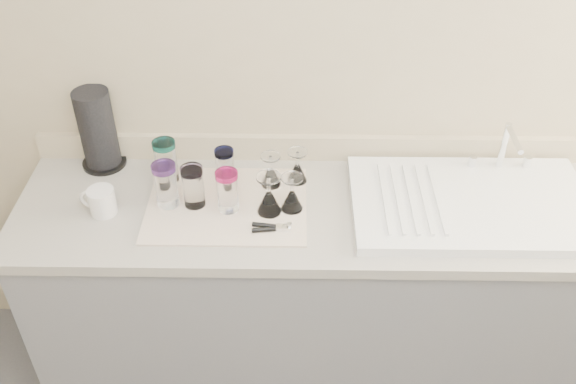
{
  "coord_description": "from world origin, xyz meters",
  "views": [
    {
      "loc": [
        -0.05,
        -0.52,
        2.32
      ],
      "look_at": [
        -0.08,
        1.15,
        1.0
      ],
      "focal_mm": 40.0,
      "sensor_mm": 36.0,
      "label": 1
    }
  ],
  "objects_px": {
    "tumbler_teal": "(166,161)",
    "white_mug": "(101,201)",
    "sink_unit": "(472,203)",
    "goblet_front_right": "(292,198)",
    "tumbler_magenta": "(166,184)",
    "goblet_back_left": "(271,175)",
    "goblet_front_left": "(269,200)",
    "tumbler_blue": "(193,186)",
    "goblet_back_right": "(297,171)",
    "tumbler_purple": "(225,166)",
    "tumbler_lavender": "(228,190)",
    "can_opener": "(272,228)",
    "paper_towel_roll": "(98,130)"
  },
  "relations": [
    {
      "from": "tumbler_teal",
      "to": "white_mug",
      "type": "height_order",
      "value": "tumbler_teal"
    },
    {
      "from": "sink_unit",
      "to": "goblet_front_right",
      "type": "distance_m",
      "value": 0.62
    },
    {
      "from": "tumbler_magenta",
      "to": "goblet_front_right",
      "type": "xyz_separation_m",
      "value": [
        0.43,
        -0.02,
        -0.04
      ]
    },
    {
      "from": "goblet_back_left",
      "to": "goblet_front_left",
      "type": "bearing_deg",
      "value": -90.14
    },
    {
      "from": "sink_unit",
      "to": "goblet_front_left",
      "type": "bearing_deg",
      "value": -176.54
    },
    {
      "from": "tumbler_blue",
      "to": "goblet_back_right",
      "type": "xyz_separation_m",
      "value": [
        0.35,
        0.14,
        -0.03
      ]
    },
    {
      "from": "tumbler_purple",
      "to": "tumbler_magenta",
      "type": "xyz_separation_m",
      "value": [
        -0.19,
        -0.13,
        0.01
      ]
    },
    {
      "from": "tumbler_blue",
      "to": "sink_unit",
      "type": "bearing_deg",
      "value": 0.46
    },
    {
      "from": "goblet_back_left",
      "to": "goblet_back_right",
      "type": "relative_size",
      "value": 0.99
    },
    {
      "from": "sink_unit",
      "to": "tumbler_lavender",
      "type": "height_order",
      "value": "sink_unit"
    },
    {
      "from": "tumbler_blue",
      "to": "white_mug",
      "type": "xyz_separation_m",
      "value": [
        -0.31,
        -0.04,
        -0.04
      ]
    },
    {
      "from": "sink_unit",
      "to": "white_mug",
      "type": "bearing_deg",
      "value": -177.95
    },
    {
      "from": "tumbler_blue",
      "to": "white_mug",
      "type": "bearing_deg",
      "value": -173.09
    },
    {
      "from": "goblet_front_left",
      "to": "sink_unit",
      "type": "bearing_deg",
      "value": 3.46
    },
    {
      "from": "tumbler_teal",
      "to": "goblet_back_right",
      "type": "relative_size",
      "value": 1.28
    },
    {
      "from": "tumbler_magenta",
      "to": "tumbler_teal",
      "type": "bearing_deg",
      "value": 99.31
    },
    {
      "from": "tumbler_purple",
      "to": "tumbler_blue",
      "type": "xyz_separation_m",
      "value": [
        -0.1,
        -0.13,
        0.01
      ]
    },
    {
      "from": "tumbler_magenta",
      "to": "can_opener",
      "type": "height_order",
      "value": "tumbler_magenta"
    },
    {
      "from": "tumbler_teal",
      "to": "goblet_back_left",
      "type": "distance_m",
      "value": 0.38
    },
    {
      "from": "goblet_back_left",
      "to": "goblet_front_left",
      "type": "relative_size",
      "value": 0.84
    },
    {
      "from": "white_mug",
      "to": "paper_towel_roll",
      "type": "bearing_deg",
      "value": 102.72
    },
    {
      "from": "goblet_front_left",
      "to": "tumbler_purple",
      "type": "bearing_deg",
      "value": 134.81
    },
    {
      "from": "can_opener",
      "to": "paper_towel_roll",
      "type": "height_order",
      "value": "paper_towel_roll"
    },
    {
      "from": "goblet_front_right",
      "to": "white_mug",
      "type": "relative_size",
      "value": 0.98
    },
    {
      "from": "goblet_front_left",
      "to": "can_opener",
      "type": "bearing_deg",
      "value": -83.0
    },
    {
      "from": "tumbler_purple",
      "to": "can_opener",
      "type": "distance_m",
      "value": 0.32
    },
    {
      "from": "tumbler_teal",
      "to": "goblet_back_left",
      "type": "height_order",
      "value": "tumbler_teal"
    },
    {
      "from": "tumbler_magenta",
      "to": "tumbler_blue",
      "type": "relative_size",
      "value": 1.07
    },
    {
      "from": "white_mug",
      "to": "goblet_back_left",
      "type": "bearing_deg",
      "value": 15.09
    },
    {
      "from": "tumbler_teal",
      "to": "goblet_back_right",
      "type": "height_order",
      "value": "tumbler_teal"
    },
    {
      "from": "sink_unit",
      "to": "goblet_back_left",
      "type": "bearing_deg",
      "value": 171.16
    },
    {
      "from": "sink_unit",
      "to": "tumbler_lavender",
      "type": "bearing_deg",
      "value": -178.02
    },
    {
      "from": "tumbler_purple",
      "to": "paper_towel_roll",
      "type": "relative_size",
      "value": 0.44
    },
    {
      "from": "tumbler_lavender",
      "to": "goblet_front_left",
      "type": "height_order",
      "value": "tumbler_lavender"
    },
    {
      "from": "tumbler_teal",
      "to": "goblet_back_right",
      "type": "xyz_separation_m",
      "value": [
        0.47,
        0.0,
        -0.04
      ]
    },
    {
      "from": "tumbler_magenta",
      "to": "sink_unit",
      "type": "bearing_deg",
      "value": 0.3
    },
    {
      "from": "can_opener",
      "to": "goblet_back_left",
      "type": "bearing_deg",
      "value": 92.64
    },
    {
      "from": "tumbler_purple",
      "to": "goblet_front_right",
      "type": "distance_m",
      "value": 0.28
    },
    {
      "from": "sink_unit",
      "to": "tumbler_purple",
      "type": "bearing_deg",
      "value": 171.92
    },
    {
      "from": "goblet_front_right",
      "to": "paper_towel_roll",
      "type": "bearing_deg",
      "value": 159.78
    },
    {
      "from": "tumbler_lavender",
      "to": "white_mug",
      "type": "distance_m",
      "value": 0.43
    },
    {
      "from": "tumbler_teal",
      "to": "goblet_front_left",
      "type": "bearing_deg",
      "value": -25.01
    },
    {
      "from": "tumbler_blue",
      "to": "paper_towel_roll",
      "type": "distance_m",
      "value": 0.45
    },
    {
      "from": "goblet_front_left",
      "to": "goblet_front_right",
      "type": "distance_m",
      "value": 0.08
    },
    {
      "from": "tumbler_magenta",
      "to": "goblet_front_right",
      "type": "height_order",
      "value": "tumbler_magenta"
    },
    {
      "from": "tumbler_magenta",
      "to": "goblet_back_right",
      "type": "distance_m",
      "value": 0.47
    },
    {
      "from": "tumbler_teal",
      "to": "tumbler_purple",
      "type": "bearing_deg",
      "value": -2.78
    },
    {
      "from": "tumbler_purple",
      "to": "goblet_back_right",
      "type": "distance_m",
      "value": 0.26
    },
    {
      "from": "goblet_back_right",
      "to": "paper_towel_roll",
      "type": "xyz_separation_m",
      "value": [
        -0.73,
        0.1,
        0.1
      ]
    },
    {
      "from": "goblet_back_right",
      "to": "can_opener",
      "type": "height_order",
      "value": "goblet_back_right"
    }
  ]
}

